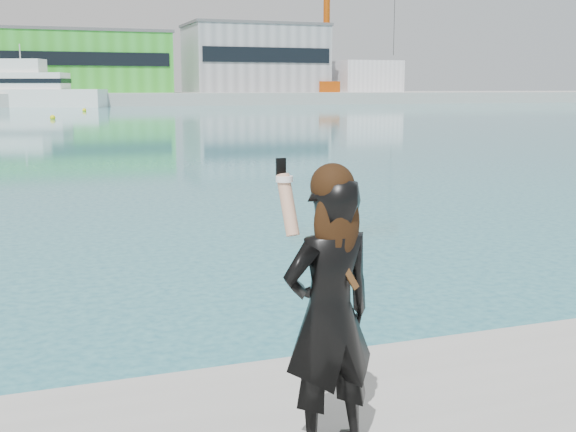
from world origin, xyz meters
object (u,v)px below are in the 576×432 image
at_px(motor_yacht, 33,89).
at_px(buoy_extra, 84,112).
at_px(dock_crane, 333,20).
at_px(buoy_near, 53,119).
at_px(woman, 329,307).

height_order(motor_yacht, buoy_extra, motor_yacht).
height_order(dock_crane, buoy_extra, dock_crane).
bearing_deg(buoy_extra, buoy_near, -101.94).
relative_size(motor_yacht, buoy_extra, 40.92).
distance_m(buoy_extra, woman, 88.80).
xyz_separation_m(buoy_extra, woman, (-5.49, -88.61, 1.68)).
xyz_separation_m(dock_crane, buoy_extra, (-47.70, -33.86, -15.07)).
height_order(dock_crane, motor_yacht, dock_crane).
bearing_deg(motor_yacht, buoy_near, -67.07).
bearing_deg(dock_crane, motor_yacht, -168.91).
distance_m(dock_crane, buoy_near, 77.48).
bearing_deg(buoy_near, buoy_extra, 78.06).
bearing_deg(buoy_near, woman, -90.83).
xyz_separation_m(dock_crane, buoy_near, (-52.22, -55.23, -15.07)).
bearing_deg(buoy_near, dock_crane, 46.60).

